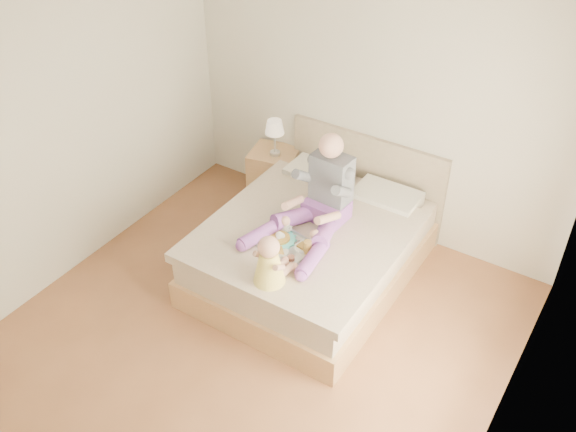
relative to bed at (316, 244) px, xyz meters
The scene contains 7 objects.
room 1.61m from the bed, 85.70° to the right, with size 4.02×4.22×2.71m.
bed is the anchor object (origin of this frame).
nightstand 1.28m from the bed, 141.48° to the left, with size 0.57×0.53×0.60m.
lamp 1.36m from the bed, 141.79° to the left, with size 0.20×0.20×0.40m.
adult 0.56m from the bed, 49.25° to the right, with size 0.75×1.08×0.88m.
tray 0.57m from the bed, 92.43° to the right, with size 0.54×0.46×0.14m.
baby 1.02m from the bed, 83.92° to the right, with size 0.29×0.40×0.44m.
Camera 1 is at (2.30, -2.98, 4.15)m, focal length 40.00 mm.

